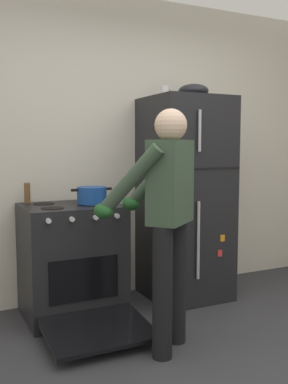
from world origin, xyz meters
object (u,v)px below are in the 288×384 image
Objects in this scene: person_cook at (165,208)px; pepper_mill at (27,193)px; mixing_bowl at (193,91)px; stove_range at (72,262)px; red_pot at (92,195)px; refrigerator at (185,199)px; coffee_mug at (165,91)px.

person_cook is 9.74× the size of pepper_mill.
stove_range is at bearing -179.10° from mixing_bowl.
mixing_bowl is at bearing 2.94° from red_pot.
pepper_mill is (-1.35, 0.20, 0.09)m from refrigerator.
pepper_mill is (-0.30, 0.22, 0.55)m from stove_range.
coffee_mug is (0.49, 0.92, 0.88)m from person_cook.
stove_range is at bearing 168.63° from red_pot.
pepper_mill is at bearing 122.71° from person_cook.
stove_range is 1.65m from coffee_mug.
refrigerator is 0.96m from mixing_bowl.
stove_range is 4.54× the size of mixing_bowl.
person_cook is 5.99× the size of mixing_bowl.
coffee_mug reaches higher than red_pot.
refrigerator reaches higher than pepper_mill.
pepper_mill is 0.61× the size of mixing_bowl.
pepper_mill reaches higher than stove_range.
red_pot is 0.52m from pepper_mill.
person_cook is at bearing -127.78° from refrigerator.
coffee_mug is (0.72, 0.10, 0.87)m from red_pot.
person_cook is 14.28× the size of coffee_mug.
stove_range is 0.66m from pepper_mill.
mixing_bowl is (1.13, 0.02, 1.41)m from stove_range.
coffee_mug reaches higher than refrigerator.
red_pot is at bearing -11.37° from stove_range.
coffee_mug reaches higher than person_cook.
refrigerator is 10.90× the size of pepper_mill.
refrigerator is at bearing -8.41° from pepper_mill.
person_cook reaches higher than red_pot.
mixing_bowl reaches higher than red_pot.
refrigerator is 15.99× the size of coffee_mug.
pepper_mill is (-1.18, 0.15, -0.85)m from coffee_mug.
red_pot is at bearing -28.52° from pepper_mill.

